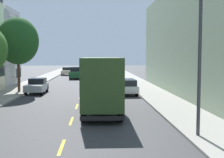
# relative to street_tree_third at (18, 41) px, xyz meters

# --- Properties ---
(ground_plane) EXTENTS (160.00, 160.00, 0.00)m
(ground_plane) POSITION_rel_street_tree_third_xyz_m (6.40, 4.38, -5.25)
(ground_plane) COLOR #38383A
(sidewalk_left) EXTENTS (3.20, 120.00, 0.14)m
(sidewalk_left) POSITION_rel_street_tree_third_xyz_m (-0.70, 2.38, -5.18)
(sidewalk_left) COLOR #A39E93
(sidewalk_left) RESTS_ON ground_plane
(sidewalk_right) EXTENTS (3.20, 120.00, 0.14)m
(sidewalk_right) POSITION_rel_street_tree_third_xyz_m (13.50, 2.38, -5.18)
(sidewalk_right) COLOR #A39E93
(sidewalk_right) RESTS_ON ground_plane
(lane_centerline_dashes) EXTENTS (0.14, 47.20, 0.01)m
(lane_centerline_dashes) POSITION_rel_street_tree_third_xyz_m (6.40, -1.12, -5.24)
(lane_centerline_dashes) COLOR yellow
(lane_centerline_dashes) RESTS_ON ground_plane
(street_tree_third) EXTENTS (4.14, 4.14, 7.49)m
(street_tree_third) POSITION_rel_street_tree_third_xyz_m (0.00, 0.00, 0.00)
(street_tree_third) COLOR #47331E
(street_tree_third) RESTS_ON sidewalk_left
(street_lamp) EXTENTS (1.35, 0.28, 6.83)m
(street_lamp) POSITION_rel_street_tree_third_xyz_m (12.35, -17.60, -1.15)
(street_lamp) COLOR #38383D
(street_lamp) RESTS_ON sidewalk_right
(delivery_box_truck) EXTENTS (2.47, 7.95, 3.65)m
(delivery_box_truck) POSITION_rel_street_tree_third_xyz_m (8.20, -11.46, -3.21)
(delivery_box_truck) COLOR #2D471E
(delivery_box_truck) RESTS_ON ground_plane
(parked_wagon_white) EXTENTS (1.96, 4.75, 1.50)m
(parked_wagon_white) POSITION_rel_street_tree_third_xyz_m (10.79, -1.86, -4.44)
(parked_wagon_white) COLOR silver
(parked_wagon_white) RESTS_ON ground_plane
(parked_sedan_burgundy) EXTENTS (1.82, 4.51, 1.43)m
(parked_sedan_burgundy) POSITION_rel_street_tree_third_xyz_m (10.62, 22.08, -4.50)
(parked_sedan_burgundy) COLOR maroon
(parked_sedan_burgundy) RESTS_ON ground_plane
(parked_hatchback_silver) EXTENTS (1.81, 4.03, 1.50)m
(parked_hatchback_silver) POSITION_rel_street_tree_third_xyz_m (1.93, -0.62, -4.49)
(parked_hatchback_silver) COLOR #B2B5BA
(parked_hatchback_silver) RESTS_ON ground_plane
(parked_hatchback_champagne) EXTENTS (1.84, 4.04, 1.50)m
(parked_hatchback_champagne) POSITION_rel_street_tree_third_xyz_m (2.15, 27.89, -4.49)
(parked_hatchback_champagne) COLOR tan
(parked_hatchback_champagne) RESTS_ON ground_plane
(moving_forest_sedan) EXTENTS (1.95, 4.80, 1.93)m
(moving_forest_sedan) POSITION_rel_street_tree_third_xyz_m (4.60, 18.31, -4.26)
(moving_forest_sedan) COLOR #194C28
(moving_forest_sedan) RESTS_ON ground_plane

